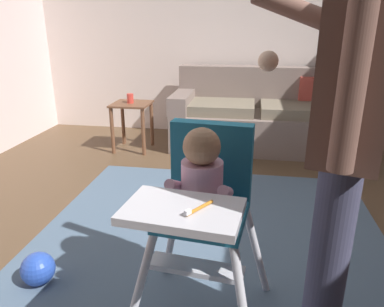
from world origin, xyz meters
The scene contains 9 objects.
ground centered at (0.00, 0.00, -0.05)m, with size 6.32×6.63×0.10m, color brown.
wall_far centered at (0.00, 2.54, 1.28)m, with size 5.52×0.06×2.56m, color silver.
area_rug centered at (0.06, -0.30, 0.00)m, with size 2.26×2.84×0.01m, color #4A6076.
couch centered at (0.36, 2.03, 0.33)m, with size 1.86×0.86×0.86m.
high_chair centered at (0.10, -0.69, 0.65)m, with size 0.67×0.77×0.95m.
adult_standing centered at (0.59, -0.83, 0.95)m, with size 0.50×0.59×1.67m.
toy_ball centered at (-0.80, -0.58, 0.09)m, with size 0.18×0.18×0.18m, color #284CB7.
side_table centered at (-0.99, 1.66, 0.38)m, with size 0.40×0.40×0.52m.
sippy_cup centered at (-1.00, 1.66, 0.57)m, with size 0.07×0.07×0.10m, color #D13D33.
Camera 1 is at (0.27, -2.05, 1.32)m, focal length 34.19 mm.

